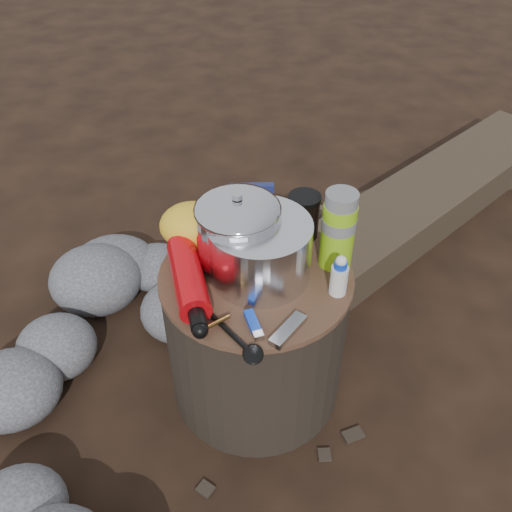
{
  "coord_description": "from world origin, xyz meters",
  "views": [
    {
      "loc": [
        -0.05,
        -0.98,
        1.31
      ],
      "look_at": [
        0.0,
        0.0,
        0.48
      ],
      "focal_mm": 39.18,
      "sensor_mm": 36.0,
      "label": 1
    }
  ],
  "objects_px": {
    "stump": "(256,334)",
    "log_main": "(418,206)",
    "fuel_bottle": "(188,278)",
    "thermos": "(338,230)",
    "camping_pot": "(238,233)",
    "travel_mug": "(304,216)"
  },
  "relations": [
    {
      "from": "stump",
      "to": "thermos",
      "type": "distance_m",
      "value": 0.37
    },
    {
      "from": "fuel_bottle",
      "to": "thermos",
      "type": "height_order",
      "value": "thermos"
    },
    {
      "from": "travel_mug",
      "to": "log_main",
      "type": "bearing_deg",
      "value": 48.27
    },
    {
      "from": "log_main",
      "to": "fuel_bottle",
      "type": "xyz_separation_m",
      "value": [
        -0.81,
        -0.79,
        0.39
      ]
    },
    {
      "from": "stump",
      "to": "fuel_bottle",
      "type": "bearing_deg",
      "value": -164.13
    },
    {
      "from": "log_main",
      "to": "fuel_bottle",
      "type": "height_order",
      "value": "fuel_bottle"
    },
    {
      "from": "stump",
      "to": "camping_pot",
      "type": "xyz_separation_m",
      "value": [
        -0.04,
        0.04,
        0.31
      ]
    },
    {
      "from": "camping_pot",
      "to": "fuel_bottle",
      "type": "distance_m",
      "value": 0.15
    },
    {
      "from": "travel_mug",
      "to": "thermos",
      "type": "bearing_deg",
      "value": -60.25
    },
    {
      "from": "camping_pot",
      "to": "log_main",
      "type": "bearing_deg",
      "value": 45.35
    },
    {
      "from": "log_main",
      "to": "thermos",
      "type": "relative_size",
      "value": 8.53
    },
    {
      "from": "log_main",
      "to": "camping_pot",
      "type": "bearing_deg",
      "value": -84.79
    },
    {
      "from": "stump",
      "to": "travel_mug",
      "type": "height_order",
      "value": "travel_mug"
    },
    {
      "from": "stump",
      "to": "camping_pot",
      "type": "bearing_deg",
      "value": 136.19
    },
    {
      "from": "camping_pot",
      "to": "thermos",
      "type": "bearing_deg",
      "value": -0.88
    },
    {
      "from": "thermos",
      "to": "camping_pot",
      "type": "bearing_deg",
      "value": 179.12
    },
    {
      "from": "log_main",
      "to": "fuel_bottle",
      "type": "bearing_deg",
      "value": -86.04
    },
    {
      "from": "stump",
      "to": "camping_pot",
      "type": "height_order",
      "value": "camping_pot"
    },
    {
      "from": "thermos",
      "to": "travel_mug",
      "type": "height_order",
      "value": "thermos"
    },
    {
      "from": "log_main",
      "to": "camping_pot",
      "type": "height_order",
      "value": "camping_pot"
    },
    {
      "from": "thermos",
      "to": "fuel_bottle",
      "type": "bearing_deg",
      "value": -167.29
    },
    {
      "from": "stump",
      "to": "log_main",
      "type": "relative_size",
      "value": 0.27
    }
  ]
}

